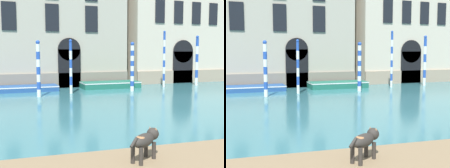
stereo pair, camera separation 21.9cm
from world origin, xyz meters
The scene contains 8 objects.
dog_on_deck centered at (1.95, 4.00, 1.02)m, with size 0.89×0.63×0.66m.
boat_moored_near_palazzo centered at (0.26, 21.60, 0.22)m, with size 6.48×1.87×0.41m.
boat_moored_far centered at (7.71, 21.35, 0.27)m, with size 4.67×2.01×0.50m.
mooring_pole_0 centered at (15.22, 20.41, 2.14)m, with size 0.25×0.25×4.23m.
mooring_pole_1 centered at (1.69, 18.32, 1.82)m, with size 0.26×0.26×3.60m.
mooring_pole_2 centered at (4.00, 19.18, 1.87)m, with size 0.20×0.20×3.72m.
mooring_pole_3 centered at (11.93, 20.23, 2.29)m, with size 0.19×0.19×4.54m.
mooring_pole_4 centered at (8.48, 18.86, 1.81)m, with size 0.28×0.28×3.58m.
Camera 1 is at (-1.02, -1.76, 2.89)m, focal length 50.00 mm.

